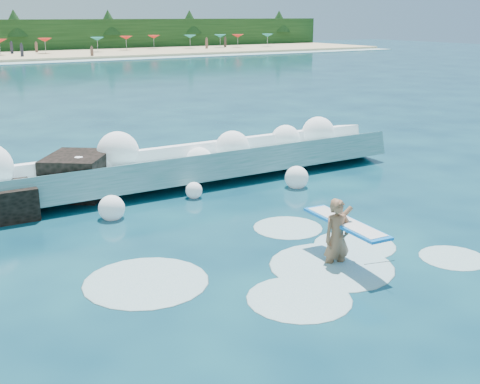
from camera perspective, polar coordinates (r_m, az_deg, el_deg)
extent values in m
plane|color=#07273E|center=(13.89, -0.97, -7.68)|extent=(200.00, 200.00, 0.00)
cube|color=teal|center=(20.81, -7.36, 1.78)|extent=(18.19, 2.77, 1.52)
cube|color=white|center=(21.42, -8.30, 3.42)|extent=(18.19, 1.28, 0.71)
cube|color=black|center=(20.32, -15.12, 1.25)|extent=(2.77, 2.87, 1.57)
imported|color=#8D5E41|center=(14.27, 9.20, -4.44)|extent=(0.77, 0.56, 1.95)
cube|color=#0D79E9|center=(14.36, 9.98, -2.91)|extent=(0.80, 2.70, 0.07)
cube|color=white|center=(14.36, 9.99, -2.85)|extent=(0.68, 2.47, 0.07)
cylinder|color=black|center=(13.64, 13.03, -6.54)|extent=(0.01, 0.91, 0.43)
sphere|color=white|center=(19.96, -14.93, 1.47)|extent=(1.28, 1.28, 1.28)
sphere|color=white|center=(20.76, -11.49, 3.70)|extent=(1.42, 1.42, 1.42)
sphere|color=white|center=(21.28, -3.89, 2.97)|extent=(0.97, 0.97, 0.97)
sphere|color=white|center=(21.89, -0.72, 4.19)|extent=(1.26, 1.26, 1.26)
sphere|color=white|center=(23.55, 4.35, 4.97)|extent=(1.15, 1.15, 1.15)
sphere|color=white|center=(24.31, 7.42, 5.57)|extent=(1.31, 1.31, 1.31)
sphere|color=white|center=(17.76, -12.08, -1.52)|extent=(0.77, 0.77, 0.77)
sphere|color=white|center=(19.40, -4.39, 0.15)|extent=(0.54, 0.54, 0.54)
sphere|color=white|center=(20.63, 5.39, 1.36)|extent=(0.81, 0.81, 0.81)
ellipsoid|color=silver|center=(14.41, 8.67, -6.96)|extent=(2.96, 2.96, 0.15)
ellipsoid|color=silver|center=(12.77, 5.63, -10.04)|extent=(2.23, 2.23, 0.11)
ellipsoid|color=silver|center=(15.77, 10.82, -4.96)|extent=(2.11, 2.11, 0.11)
ellipsoid|color=silver|center=(13.61, -8.91, -8.42)|extent=(2.81, 2.81, 0.14)
ellipsoid|color=silver|center=(16.78, 4.55, -3.39)|extent=(1.94, 1.94, 0.10)
ellipsoid|color=silver|center=(15.60, 19.55, -5.90)|extent=(1.64, 1.64, 0.08)
cone|color=red|center=(92.30, -18.03, 13.56)|extent=(2.00, 2.00, 0.50)
cone|color=#127573|center=(94.04, -13.39, 13.94)|extent=(2.00, 2.00, 0.50)
cone|color=red|center=(98.03, -10.76, 14.18)|extent=(2.00, 2.00, 0.50)
cone|color=red|center=(101.19, -8.19, 14.36)|extent=(2.00, 2.00, 0.50)
cone|color=#127573|center=(102.06, -4.76, 14.48)|extent=(2.00, 2.00, 0.50)
cone|color=#127573|center=(104.21, -1.89, 14.57)|extent=(2.00, 2.00, 0.50)
cone|color=red|center=(105.05, -0.22, 14.59)|extent=(2.00, 2.00, 0.50)
cone|color=#127573|center=(107.79, 2.63, 14.62)|extent=(2.00, 2.00, 0.50)
cube|color=#8C664C|center=(104.42, -0.92, 13.96)|extent=(0.35, 0.22, 1.43)
cube|color=#3F332D|center=(109.09, 0.23, 14.10)|extent=(0.35, 0.22, 1.56)
cube|color=#262633|center=(108.13, 0.58, 14.09)|extent=(0.35, 0.22, 1.60)
cube|color=brown|center=(100.25, -5.50, 13.82)|extent=(0.35, 0.22, 1.55)
cube|color=#8C664C|center=(106.57, 1.51, 14.04)|extent=(0.35, 0.22, 1.56)
cube|color=brown|center=(84.51, -19.35, 12.47)|extent=(0.35, 0.22, 1.43)
cube|color=#3F332D|center=(108.27, 3.10, 14.05)|extent=(0.35, 0.22, 1.51)
cube|color=#8C664C|center=(97.56, -11.18, 13.51)|extent=(0.35, 0.22, 1.53)
cube|color=brown|center=(90.08, -4.75, 13.29)|extent=(0.35, 0.22, 1.39)
cube|color=#262633|center=(94.26, -15.11, 13.19)|extent=(0.35, 0.22, 1.59)
cube|color=brown|center=(93.80, 0.15, 13.48)|extent=(0.35, 0.22, 1.45)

